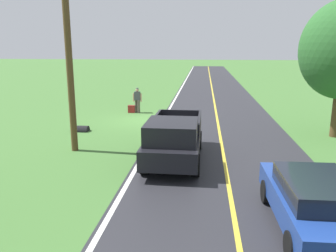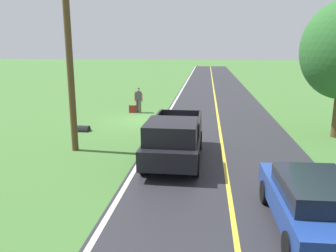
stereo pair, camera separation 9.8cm
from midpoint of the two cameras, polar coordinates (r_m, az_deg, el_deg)
name	(u,v)px [view 2 (the right image)]	position (r m, az deg, el deg)	size (l,w,h in m)	color
ground_plane	(145,120)	(20.96, -3.85, 0.98)	(200.00, 200.00, 0.00)	#427033
road_surface	(219,122)	(20.65, 8.68, 0.68)	(7.06, 120.00, 0.00)	#28282D
lane_edge_line	(164,121)	(20.78, -0.58, 0.92)	(0.16, 117.60, 0.00)	silver
lane_centre_line	(219,122)	(20.65, 8.68, 0.68)	(0.14, 117.60, 0.00)	gold
hitchhiker_walking	(139,99)	(23.28, -4.88, 4.65)	(0.62, 0.51, 1.75)	#4C473D
suitcase_carried	(133,109)	(23.40, -5.90, 2.88)	(0.20, 0.46, 0.52)	maroon
pickup_truck_passing	(174,138)	(13.17, 1.23, -2.08)	(2.14, 5.42, 1.82)	black
sedan_mid_oncoming	(313,202)	(9.18, 23.63, -11.66)	(2.00, 4.43, 1.41)	navy
utility_pole_roadside	(70,59)	(14.82, -16.12, 10.77)	(0.28, 0.28, 7.87)	brown
drainage_culvert	(82,131)	(18.82, -14.20, -0.82)	(0.60, 0.60, 0.80)	black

